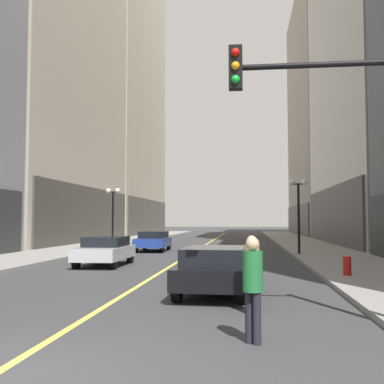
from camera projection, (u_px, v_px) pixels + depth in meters
name	position (u px, v px, depth m)	size (l,w,h in m)	color
ground_plane	(207.00, 244.00, 40.61)	(200.00, 200.00, 0.00)	#38383A
sidewalk_left	(116.00, 242.00, 41.57)	(4.50, 78.00, 0.15)	gray
sidewalk_right	(303.00, 243.00, 39.66)	(4.50, 78.00, 0.15)	gray
lane_centre_stripe	(207.00, 244.00, 40.61)	(0.16, 70.00, 0.01)	#E5D64C
building_right_far	(345.00, 114.00, 64.42)	(13.67, 26.00, 33.78)	#A8A399
car_black	(216.00, 268.00, 13.06)	(2.10, 4.41, 1.32)	black
car_silver	(105.00, 250.00, 21.09)	(1.90, 4.05, 1.32)	#B7B7BC
car_blue	(153.00, 240.00, 30.90)	(2.01, 4.15, 1.32)	navy
pedestrian_in_green_parka	(253.00, 281.00, 7.85)	(0.48, 0.48, 1.79)	black
pedestrian_in_tan_trench	(252.00, 268.00, 10.34)	(0.41, 0.41, 1.73)	black
traffic_light_near_right	(345.00, 136.00, 9.16)	(3.43, 0.35, 5.65)	black
street_lamp_left_far	(113.00, 204.00, 34.26)	(1.06, 0.36, 4.43)	black
street_lamp_right_mid	(298.00, 200.00, 26.65)	(1.06, 0.36, 4.43)	black
fire_hydrant_right	(347.00, 268.00, 16.20)	(0.28, 0.28, 0.80)	red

